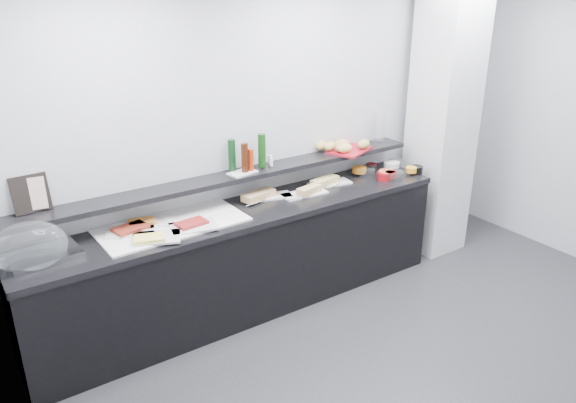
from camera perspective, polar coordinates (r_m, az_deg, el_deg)
ground at (r=4.27m, az=16.93°, el=-17.48°), size 5.00×5.00×0.00m
back_wall at (r=4.96m, az=0.74°, el=6.85°), size 5.00×0.02×2.70m
column at (r=5.69m, az=15.45°, el=8.07°), size 0.50×0.50×2.70m
buffet_cabinet at (r=4.72m, az=-4.25°, el=-6.18°), size 3.60×0.60×0.85m
counter_top at (r=4.52m, az=-4.41°, el=-1.15°), size 3.62×0.62×0.05m
wall_shelf at (r=4.57m, az=-5.60°, el=2.51°), size 3.60×0.25×0.04m
cloche_base at (r=4.08m, az=-23.56°, el=-5.04°), size 0.47×0.33×0.04m
cloche_dome at (r=3.99m, az=-24.75°, el=-4.22°), size 0.51×0.37×0.34m
linen_runner at (r=4.30m, az=-11.66°, el=-2.36°), size 1.11×0.54×0.01m
platter_meat_a at (r=4.25m, az=-15.71°, el=-2.86°), size 0.40×0.33×0.01m
food_meat_a at (r=4.24m, az=-15.72°, el=-2.62°), size 0.27×0.20×0.02m
platter_salmon at (r=4.33m, az=-13.77°, el=-2.14°), size 0.36×0.27×0.01m
food_salmon at (r=4.33m, az=-14.61°, el=-1.97°), size 0.22×0.17×0.02m
platter_cheese at (r=4.09m, az=-13.23°, el=-3.59°), size 0.40×0.34×0.01m
food_cheese at (r=4.05m, az=-13.90°, el=-3.64°), size 0.24×0.20×0.02m
platter_meat_b at (r=4.21m, az=-9.57°, el=-2.51°), size 0.38×0.30×0.01m
food_meat_b at (r=4.22m, az=-9.77°, el=-2.17°), size 0.24×0.16×0.02m
sandwich_plate_left at (r=4.75m, az=-1.88°, el=0.52°), size 0.40×0.26×0.01m
sandwich_food_left at (r=4.68m, az=-3.01°, el=0.64°), size 0.31×0.17×0.06m
tongs_left at (r=4.58m, az=-3.46°, el=-0.21°), size 0.16×0.02×0.01m
sandwich_plate_mid at (r=4.81m, az=1.66°, el=0.80°), size 0.41×0.20×0.01m
sandwich_food_mid at (r=4.79m, az=2.17°, el=1.17°), size 0.24×0.13×0.06m
tongs_mid at (r=4.68m, az=0.75°, el=0.35°), size 0.16×0.01×0.01m
sandwich_plate_right at (r=5.06m, az=4.27°, el=1.86°), size 0.40×0.22×0.01m
sandwich_food_right at (r=5.00m, az=3.76°, el=2.08°), size 0.29×0.15×0.06m
tongs_right at (r=4.99m, az=4.93°, el=1.66°), size 0.15×0.06×0.01m
bowl_glass_fruit at (r=5.29m, az=8.02°, el=2.93°), size 0.19×0.19×0.07m
fill_glass_fruit at (r=5.32m, az=7.25°, el=3.22°), size 0.17×0.17×0.05m
bowl_black_jam at (r=5.38m, az=8.27°, el=3.25°), size 0.16×0.16×0.07m
fill_black_jam at (r=5.44m, az=8.44°, el=3.58°), size 0.13×0.13×0.05m
bowl_glass_cream at (r=5.59m, az=10.95°, el=3.77°), size 0.16×0.16×0.07m
fill_glass_cream at (r=5.52m, az=10.48°, el=3.71°), size 0.17×0.17×0.05m
bowl_red_jam at (r=5.22m, az=9.73°, el=2.55°), size 0.13×0.13×0.07m
fill_red_jam at (r=5.24m, az=10.41°, el=2.71°), size 0.14×0.14×0.05m
bowl_glass_salmon at (r=5.26m, az=10.76°, el=2.63°), size 0.18×0.18×0.07m
fill_glass_salmon at (r=5.26m, az=10.01°, el=2.82°), size 0.18×0.18×0.05m
bowl_black_fruit at (r=5.46m, az=12.91°, el=3.17°), size 0.12×0.12×0.07m
fill_black_fruit at (r=5.41m, az=12.40°, el=3.17°), size 0.13×0.13×0.05m
framed_print at (r=4.16m, az=-24.69°, el=0.72°), size 0.25×0.09×0.26m
print_art at (r=4.15m, az=-24.66°, el=0.68°), size 0.20×0.08×0.22m
condiment_tray at (r=4.58m, az=-4.66°, el=2.94°), size 0.25×0.18×0.01m
bottle_green_a at (r=4.59m, az=-5.73°, el=4.72°), size 0.08×0.08×0.26m
bottle_brown at (r=4.55m, az=-4.42°, el=4.46°), size 0.06×0.06×0.24m
bottle_green_b at (r=4.66m, az=-2.67°, el=5.20°), size 0.09×0.09×0.28m
bottle_hot at (r=4.58m, az=-3.80°, el=4.24°), size 0.06×0.06×0.18m
shaker_salt at (r=4.77m, az=-1.82°, el=4.32°), size 0.04×0.04×0.07m
shaker_pepper at (r=4.71m, az=-1.71°, el=4.05°), size 0.04×0.04×0.07m
bread_tray at (r=5.18m, az=6.26°, el=5.22°), size 0.48×0.42×0.02m
bread_roll_nw at (r=5.12m, az=3.41°, el=5.69°), size 0.14×0.11×0.08m
bread_roll_ne at (r=5.19m, az=5.50°, el=5.86°), size 0.16×0.13×0.08m
bread_roll_sw at (r=5.05m, az=5.79°, el=5.40°), size 0.15×0.11×0.08m
bread_roll_s at (r=5.07m, az=5.49°, el=5.47°), size 0.15×0.11×0.08m
bread_roll_se at (r=5.20m, az=7.68°, el=5.81°), size 0.18×0.15×0.08m
bread_roll_midw at (r=5.11m, az=4.25°, el=5.62°), size 0.17×0.14×0.08m
bread_roll_mide at (r=5.15m, az=5.43°, el=5.74°), size 0.15×0.13×0.08m
carafe at (r=5.47m, az=9.25°, el=7.48°), size 0.12×0.12×0.30m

